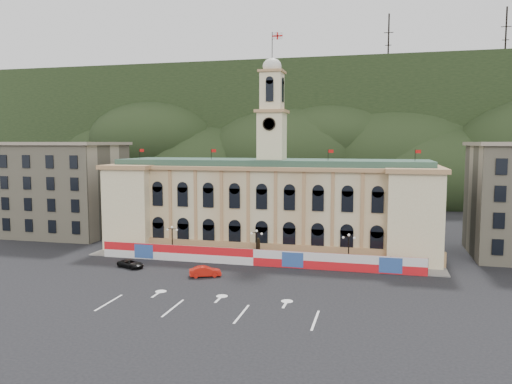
% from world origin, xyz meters
% --- Properties ---
extents(ground, '(260.00, 260.00, 0.00)m').
position_xyz_m(ground, '(0.00, 0.00, 0.00)').
color(ground, black).
rests_on(ground, ground).
extents(lane_markings, '(26.00, 10.00, 0.02)m').
position_xyz_m(lane_markings, '(0.00, -5.00, 0.00)').
color(lane_markings, white).
rests_on(lane_markings, ground).
extents(hill_ridge, '(230.00, 80.00, 64.00)m').
position_xyz_m(hill_ridge, '(0.03, 121.99, 19.48)').
color(hill_ridge, black).
rests_on(hill_ridge, ground).
extents(city_hall, '(56.20, 17.60, 37.10)m').
position_xyz_m(city_hall, '(0.00, 27.63, 7.85)').
color(city_hall, beige).
rests_on(city_hall, ground).
extents(side_building_left, '(21.00, 17.00, 18.60)m').
position_xyz_m(side_building_left, '(-43.00, 30.93, 9.33)').
color(side_building_left, tan).
rests_on(side_building_left, ground).
extents(hoarding_fence, '(50.00, 0.44, 2.50)m').
position_xyz_m(hoarding_fence, '(0.06, 15.07, 1.25)').
color(hoarding_fence, red).
rests_on(hoarding_fence, ground).
extents(pavement, '(56.00, 5.50, 0.16)m').
position_xyz_m(pavement, '(0.00, 17.75, 0.08)').
color(pavement, slate).
rests_on(pavement, ground).
extents(statue, '(1.40, 1.40, 3.72)m').
position_xyz_m(statue, '(0.00, 18.00, 1.19)').
color(statue, '#595651').
rests_on(statue, ground).
extents(lamp_left, '(1.96, 0.44, 5.15)m').
position_xyz_m(lamp_left, '(-14.00, 17.00, 3.07)').
color(lamp_left, black).
rests_on(lamp_left, ground).
extents(lamp_center, '(1.96, 0.44, 5.15)m').
position_xyz_m(lamp_center, '(0.00, 17.00, 3.07)').
color(lamp_center, black).
rests_on(lamp_center, ground).
extents(lamp_right, '(1.96, 0.44, 5.15)m').
position_xyz_m(lamp_right, '(14.00, 17.00, 3.07)').
color(lamp_right, black).
rests_on(lamp_right, ground).
extents(red_sedan, '(4.81, 5.54, 1.45)m').
position_xyz_m(red_sedan, '(-4.95, 7.34, 0.72)').
color(red_sedan, red).
rests_on(red_sedan, ground).
extents(black_suv, '(4.86, 5.65, 1.20)m').
position_xyz_m(black_suv, '(-17.38, 9.39, 0.60)').
color(black_suv, black).
rests_on(black_suv, ground).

